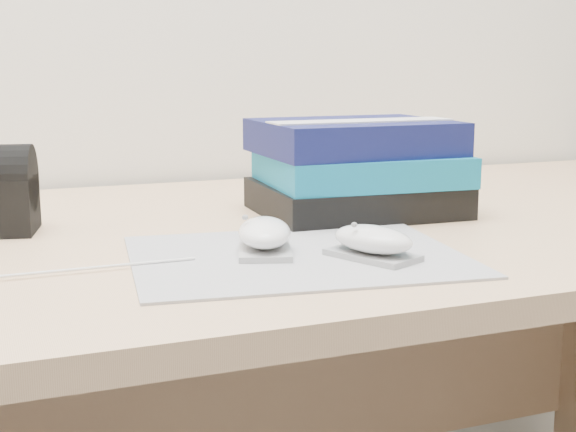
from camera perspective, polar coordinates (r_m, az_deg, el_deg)
name	(u,v)px	position (r m, az deg, el deg)	size (l,w,h in m)	color
desk	(291,369)	(1.19, 0.24, -10.84)	(1.60, 0.80, 0.73)	tan
mousepad	(297,256)	(0.87, 0.63, -2.87)	(0.35, 0.28, 0.00)	gray
mouse_rear	(264,235)	(0.88, -1.69, -1.38)	(0.09, 0.12, 0.04)	#A4A4A7
mouse_front	(373,242)	(0.85, 6.04, -1.85)	(0.09, 0.11, 0.04)	#97979A
usb_cable	(81,269)	(0.83, -14.48, -3.67)	(0.00, 0.00, 0.23)	white
book_stack	(356,168)	(1.12, 4.89, 3.44)	(0.28, 0.22, 0.13)	black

